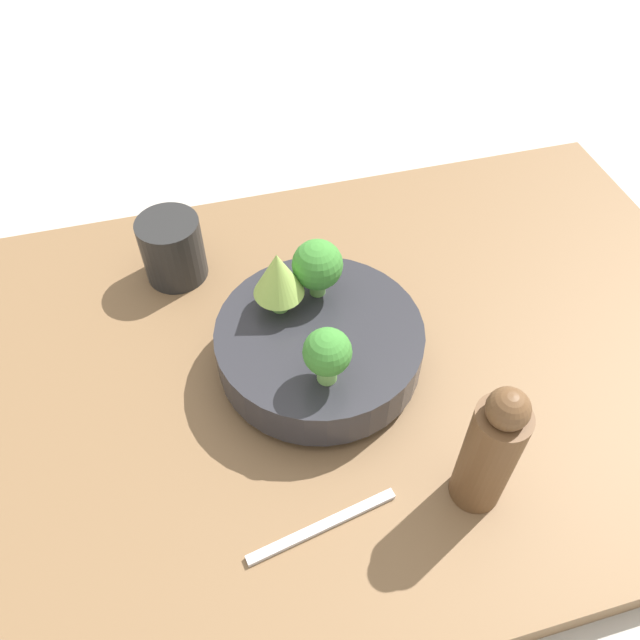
% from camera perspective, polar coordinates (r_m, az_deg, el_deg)
% --- Properties ---
extents(ground_plane, '(6.00, 6.00, 0.00)m').
position_cam_1_polar(ground_plane, '(0.79, -2.56, -6.50)').
color(ground_plane, '#ADA89E').
extents(table, '(1.16, 0.68, 0.04)m').
position_cam_1_polar(table, '(0.77, -2.61, -5.59)').
color(table, brown).
rests_on(table, ground_plane).
extents(bowl, '(0.24, 0.24, 0.07)m').
position_cam_1_polar(bowl, '(0.72, -0.00, -2.45)').
color(bowl, '#28282D').
rests_on(bowl, table).
extents(romanesco_piece_far, '(0.06, 0.06, 0.08)m').
position_cam_1_polar(romanesco_piece_far, '(0.69, -3.75, 4.11)').
color(romanesco_piece_far, '#6BA34C').
rests_on(romanesco_piece_far, bowl).
extents(broccoli_floret_back, '(0.06, 0.06, 0.07)m').
position_cam_1_polar(broccoli_floret_back, '(0.71, -0.24, 5.00)').
color(broccoli_floret_back, '#609347').
rests_on(broccoli_floret_back, bowl).
extents(broccoli_floret_front, '(0.05, 0.05, 0.07)m').
position_cam_1_polar(broccoli_floret_front, '(0.63, 0.67, -3.09)').
color(broccoli_floret_front, '#7AB256').
rests_on(broccoli_floret_front, bowl).
extents(cup, '(0.08, 0.08, 0.09)m').
position_cam_1_polar(cup, '(0.85, -13.34, 6.35)').
color(cup, black).
rests_on(cup, table).
extents(pepper_mill, '(0.05, 0.05, 0.18)m').
position_cam_1_polar(pepper_mill, '(0.62, 15.30, -11.49)').
color(pepper_mill, brown).
rests_on(pepper_mill, table).
extents(fork, '(0.16, 0.04, 0.01)m').
position_cam_1_polar(fork, '(0.65, 0.23, -18.33)').
color(fork, silver).
rests_on(fork, table).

